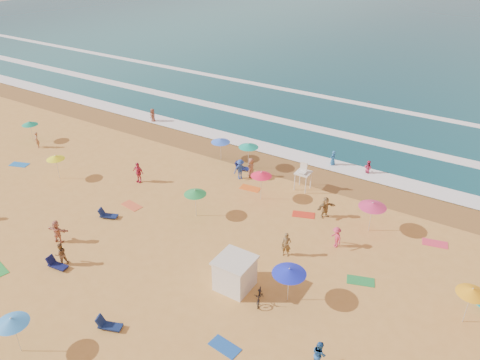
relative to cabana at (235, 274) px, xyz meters
The scene contains 12 objects.
ground 5.33m from the cabana, 140.98° to the left, with size 220.00×220.00×0.00m, color gold.
ocean 87.40m from the cabana, 92.67° to the left, with size 220.00×140.00×0.18m, color #0C4756.
wet_sand 16.35m from the cabana, 104.45° to the left, with size 220.00×220.00×0.00m, color olive.
surf_foam 24.97m from the cabana, 99.39° to the left, with size 200.00×18.70×0.05m.
cabana is the anchor object (origin of this frame).
cabana_roof 1.06m from the cabana, ahead, with size 2.20×2.20×0.12m, color silver.
bicycle 2.00m from the cabana, ahead, with size 0.58×1.66×0.87m, color black.
lifeguard_stand 13.12m from the cabana, 96.96° to the left, with size 1.20×1.20×2.10m, color white, non-canonical shape.
beach_umbrellas 5.54m from the cabana, 139.67° to the left, with size 60.93×31.00×0.74m.
loungers 0.98m from the cabana, 107.79° to the left, with size 53.21×20.70×0.34m.
towels 4.67m from the cabana, 149.63° to the left, with size 43.42×19.10×0.03m.
beachgoers 8.65m from the cabana, 116.49° to the left, with size 47.06×24.16×2.10m.
Camera 1 is at (15.93, -21.74, 19.87)m, focal length 35.00 mm.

